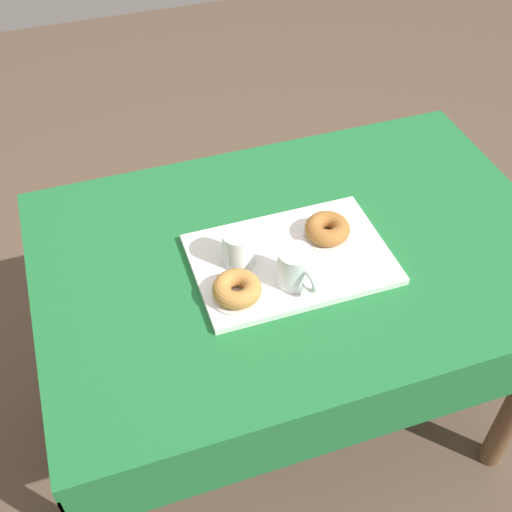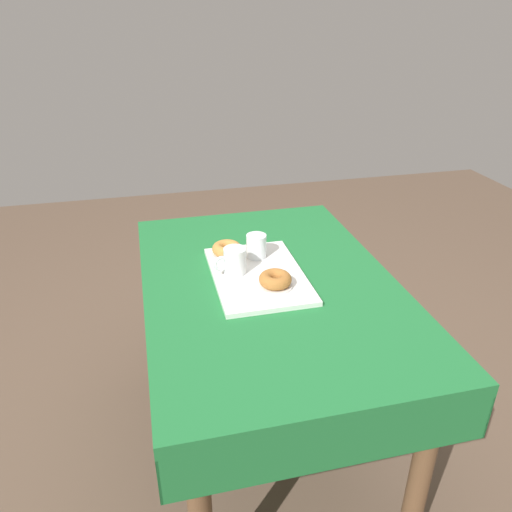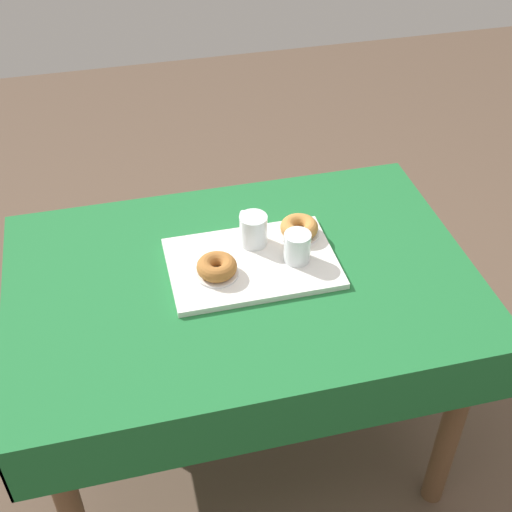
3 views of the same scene
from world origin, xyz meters
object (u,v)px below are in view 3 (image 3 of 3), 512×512
water_glass_near (297,248)px  sugar_donut_right (217,266)px  donut_plate_right (217,273)px  tea_mug_left (253,230)px  sugar_donut_left (299,227)px  dining_table (242,304)px  serving_tray (252,263)px  donut_plate_left (299,234)px

water_glass_near → sugar_donut_right: water_glass_near is taller
sugar_donut_right → donut_plate_right: bearing=0.0°
water_glass_near → sugar_donut_right: (0.22, 0.01, -0.01)m
tea_mug_left → sugar_donut_left: bearing=-179.1°
water_glass_near → sugar_donut_left: bearing=-109.7°
dining_table → serving_tray: bearing=-137.9°
tea_mug_left → sugar_donut_right: 0.16m
water_glass_near → donut_plate_right: size_ratio=0.76×
sugar_donut_right → donut_plate_left: bearing=-156.8°
donut_plate_left → donut_plate_right: size_ratio=1.00×
donut_plate_right → sugar_donut_left: bearing=-156.8°
donut_plate_left → donut_plate_right: same height
dining_table → tea_mug_left: tea_mug_left is taller
serving_tray → sugar_donut_right: 0.11m
donut_plate_left → donut_plate_right: 0.28m
serving_tray → donut_plate_left: 0.17m
dining_table → donut_plate_left: (-0.19, -0.11, 0.12)m
tea_mug_left → donut_plate_right: size_ratio=1.03×
water_glass_near → donut_plate_left: size_ratio=0.76×
serving_tray → sugar_donut_left: sugar_donut_left is taller
dining_table → water_glass_near: 0.22m
donut_plate_right → sugar_donut_right: 0.02m
tea_mug_left → water_glass_near: size_ratio=1.36×
sugar_donut_left → water_glass_near: bearing=70.3°
serving_tray → water_glass_near: water_glass_near is taller
tea_mug_left → donut_plate_left: tea_mug_left is taller
serving_tray → donut_plate_right: bearing=17.3°
dining_table → water_glass_near: water_glass_near is taller
sugar_donut_left → donut_plate_right: (0.25, 0.11, -0.02)m
sugar_donut_left → donut_plate_right: 0.28m
sugar_donut_left → sugar_donut_right: size_ratio=1.00×
tea_mug_left → sugar_donut_right: tea_mug_left is taller
serving_tray → sugar_donut_right: sugar_donut_right is taller
dining_table → sugar_donut_right: bearing=-0.9°
water_glass_near → donut_plate_right: 0.22m
tea_mug_left → donut_plate_left: 0.14m
sugar_donut_left → donut_plate_left: bearing=0.0°
serving_tray → sugar_donut_left: size_ratio=4.23×
water_glass_near → donut_plate_right: water_glass_near is taller
tea_mug_left → sugar_donut_left: size_ratio=1.09×
dining_table → donut_plate_right: 0.14m
donut_plate_left → sugar_donut_left: 0.02m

